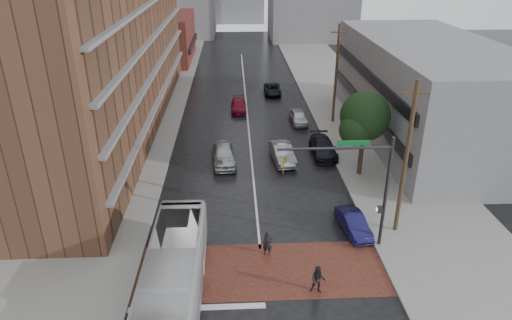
{
  "coord_description": "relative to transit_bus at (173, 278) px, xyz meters",
  "views": [
    {
      "loc": [
        -1.38,
        -20.18,
        16.68
      ],
      "look_at": [
        0.01,
        7.79,
        3.5
      ],
      "focal_mm": 32.0,
      "sensor_mm": 36.0,
      "label": 1
    }
  ],
  "objects": [
    {
      "name": "car_travel_a",
      "position": [
        2.25,
        16.52,
        -0.79
      ],
      "size": [
        2.27,
        4.93,
        1.64
      ],
      "primitive_type": "imported",
      "rotation": [
        0.0,
        0.0,
        0.07
      ],
      "color": "#ADAEB5",
      "rests_on": "ground"
    },
    {
      "name": "car_travel_b",
      "position": [
        7.23,
        16.78,
        -0.86
      ],
      "size": [
        2.11,
        4.69,
        1.49
      ],
      "primitive_type": "imported",
      "rotation": [
        0.0,
        0.0,
        0.12
      ],
      "color": "#A0A3A7",
      "rests_on": "ground"
    },
    {
      "name": "suv_travel",
      "position": [
        7.99,
        36.21,
        -1.0
      ],
      "size": [
        2.05,
        4.36,
        1.2
      ],
      "primitive_type": "imported",
      "rotation": [
        0.0,
        0.0,
        -0.01
      ],
      "color": "black",
      "rests_on": "ground"
    },
    {
      "name": "pedestrian_b",
      "position": [
        7.43,
        0.44,
        -0.79
      ],
      "size": [
        0.91,
        0.78,
        1.64
      ],
      "primitive_type": "imported",
      "rotation": [
        0.0,
        0.0,
        -0.22
      ],
      "color": "black",
      "rests_on": "ground"
    },
    {
      "name": "car_parked_far",
      "position": [
        9.82,
        25.87,
        -0.94
      ],
      "size": [
        1.83,
        4.03,
        1.34
      ],
      "primitive_type": "imported",
      "rotation": [
        0.0,
        0.0,
        0.06
      ],
      "color": "#B8BBC0",
      "rests_on": "ground"
    },
    {
      "name": "transit_bus",
      "position": [
        0.0,
        0.0,
        0.0
      ],
      "size": [
        2.8,
        11.56,
        3.21
      ],
      "primitive_type": "imported",
      "rotation": [
        0.0,
        0.0,
        -0.01
      ],
      "color": "#BEBEC0",
      "rests_on": "ground"
    },
    {
      "name": "car_parked_mid",
      "position": [
        10.92,
        17.87,
        -0.9
      ],
      "size": [
        2.05,
        4.9,
        1.41
      ],
      "primitive_type": "imported",
      "rotation": [
        0.0,
        0.0,
        0.01
      ],
      "color": "black",
      "rests_on": "ground"
    },
    {
      "name": "utility_pole_near",
      "position": [
        13.42,
        5.87,
        3.53
      ],
      "size": [
        1.6,
        0.26,
        10.0
      ],
      "color": "#473321",
      "rests_on": "ground"
    },
    {
      "name": "car_travel_c",
      "position": [
        3.7,
        30.1,
        -1.0
      ],
      "size": [
        1.7,
        4.18,
        1.21
      ],
      "primitive_type": "imported",
      "rotation": [
        0.0,
        0.0,
        0.0
      ],
      "color": "maroon",
      "rests_on": "ground"
    },
    {
      "name": "street_tree",
      "position": [
        13.14,
        13.91,
        3.13
      ],
      "size": [
        4.2,
        4.1,
        6.9
      ],
      "color": "#332319",
      "rests_on": "ground"
    },
    {
      "name": "car_parked_near",
      "position": [
        10.69,
        5.95,
        -0.99
      ],
      "size": [
        1.84,
        3.89,
        1.23
      ],
      "primitive_type": "imported",
      "rotation": [
        0.0,
        0.0,
        0.15
      ],
      "color": "#141343",
      "rests_on": "ground"
    },
    {
      "name": "signal_mast",
      "position": [
        10.47,
        4.37,
        3.13
      ],
      "size": [
        6.5,
        0.3,
        7.2
      ],
      "color": "#2D2D33",
      "rests_on": "ground"
    },
    {
      "name": "pedestrian_a",
      "position": [
        5.03,
        3.81,
        -0.81
      ],
      "size": [
        0.61,
        0.43,
        1.59
      ],
      "primitive_type": "imported",
      "rotation": [
        0.0,
        0.0,
        -0.09
      ],
      "color": "black",
      "rests_on": "ground"
    },
    {
      "name": "crosswalk",
      "position": [
        4.62,
        2.37,
        -1.6
      ],
      "size": [
        14.0,
        5.0,
        0.02
      ],
      "primitive_type": "cube",
      "color": "brown",
      "rests_on": "ground"
    },
    {
      "name": "utility_pole_far",
      "position": [
        13.42,
        25.87,
        3.53
      ],
      "size": [
        1.6,
        0.26,
        10.0
      ],
      "color": "#473321",
      "rests_on": "ground"
    },
    {
      "name": "storefront_west",
      "position": [
        -7.38,
        55.87,
        1.89
      ],
      "size": [
        8.0,
        16.0,
        7.0
      ],
      "primitive_type": "cube",
      "color": "maroon",
      "rests_on": "ground"
    },
    {
      "name": "building_east",
      "position": [
        21.12,
        21.87,
        2.89
      ],
      "size": [
        11.0,
        26.0,
        9.0
      ],
      "primitive_type": "cube",
      "color": "gray",
      "rests_on": "ground"
    },
    {
      "name": "ground",
      "position": [
        4.62,
        1.87,
        -1.61
      ],
      "size": [
        160.0,
        160.0,
        0.0
      ],
      "primitive_type": "plane",
      "color": "black",
      "rests_on": "ground"
    },
    {
      "name": "sidewalk_east",
      "position": [
        16.12,
        26.87,
        -1.53
      ],
      "size": [
        9.0,
        90.0,
        0.15
      ],
      "primitive_type": "cube",
      "color": "gray",
      "rests_on": "ground"
    },
    {
      "name": "sidewalk_west",
      "position": [
        -6.88,
        26.87,
        -1.53
      ],
      "size": [
        9.0,
        90.0,
        0.15
      ],
      "primitive_type": "cube",
      "color": "gray",
      "rests_on": "ground"
    }
  ]
}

